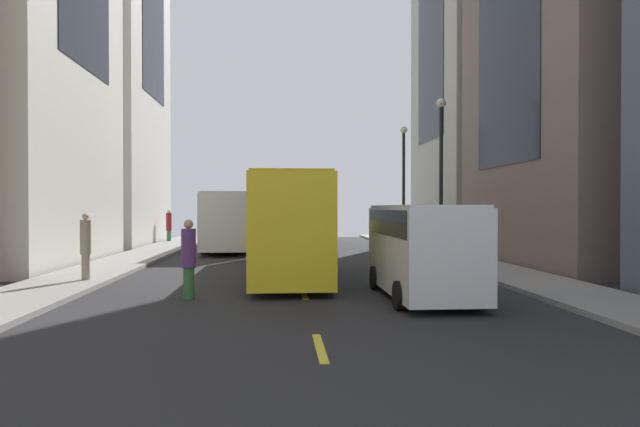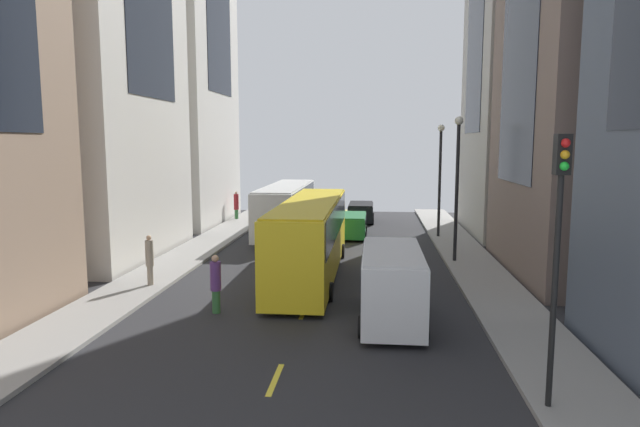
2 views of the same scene
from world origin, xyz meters
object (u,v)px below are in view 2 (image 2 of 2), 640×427
Objects in this scene: city_bus_white at (286,205)px; car_black_0 at (361,211)px; car_green_1 at (353,224)px; pedestrian_crossing_near at (150,259)px; pedestrian_crossing_mid at (236,205)px; streetcar_yellow at (311,231)px; delivery_van_white at (392,280)px; pedestrian_walking_far at (216,282)px; traffic_light_near_corner at (559,222)px.

city_bus_white is 7.75m from car_black_0.
pedestrian_crossing_near is (-8.21, -13.62, 0.40)m from car_green_1.
car_green_1 is 1.83× the size of pedestrian_crossing_mid.
car_black_0 is (1.90, 17.66, -1.23)m from streetcar_yellow.
delivery_van_white is 6.46m from pedestrian_walking_far.
pedestrian_walking_far is at bearing -104.67° from car_green_1.
pedestrian_walking_far reaches higher than car_black_0.
streetcar_yellow is at bearing 73.50° from pedestrian_crossing_near.
car_green_1 is (1.53, 10.64, -1.22)m from streetcar_yellow.
car_green_1 is 0.64× the size of traffic_light_near_corner.
pedestrian_walking_far is (5.27, -23.62, -0.15)m from pedestrian_crossing_mid.
pedestrian_crossing_mid is 33.93m from traffic_light_near_corner.
pedestrian_crossing_near reaches higher than car_black_0.
traffic_light_near_corner is (10.17, -24.48, 2.50)m from city_bus_white.
pedestrian_crossing_mid is (-11.71, 24.03, -0.20)m from delivery_van_white.
city_bus_white is 7.61m from pedestrian_crossing_mid.
traffic_light_near_corner is (13.73, -9.65, 3.20)m from pedestrian_crossing_near.
city_bus_white is 15.26m from pedestrian_crossing_near.
car_black_0 is 22.35m from pedestrian_crossing_near.
car_green_1 is (-2.06, 17.12, -0.61)m from delivery_van_white.
pedestrian_crossing_near is at bearing 144.90° from traffic_light_near_corner.
delivery_van_white is 10.86m from pedestrian_crossing_near.
traffic_light_near_corner is at bearing -60.62° from delivery_van_white.
car_green_1 is at bearing 81.79° from streetcar_yellow.
delivery_van_white is 7.67m from traffic_light_near_corner.
pedestrian_crossing_mid reaches higher than pedestrian_crossing_near.
car_green_1 is 1.86× the size of pedestrian_crossing_near.
car_black_0 is (-1.70, 24.14, -0.62)m from delivery_van_white.
car_black_0 is at bearing 179.32° from pedestrian_walking_far.
pedestrian_crossing_mid reaches higher than car_green_1.
traffic_light_near_corner is (7.06, -12.63, 2.38)m from streetcar_yellow.
car_black_0 is 0.64× the size of traffic_light_near_corner.
city_bus_white reaches higher than pedestrian_crossing_mid.
pedestrian_crossing_mid is (-10.01, -0.12, 0.42)m from car_black_0.
pedestrian_crossing_mid is 0.35× the size of traffic_light_near_corner.
pedestrian_crossing_near is 20.57m from pedestrian_crossing_mid.
city_bus_white is at bearing 147.95° from pedestrian_crossing_mid.
pedestrian_crossing_mid is 1.01× the size of pedestrian_walking_far.
car_black_0 is at bearing 83.86° from streetcar_yellow.
delivery_van_white is at bearing -83.13° from car_green_1.
city_bus_white is 12.26m from streetcar_yellow.
streetcar_yellow is 17.81m from car_black_0.
car_black_0 is 1.84× the size of pedestrian_walking_far.
car_black_0 is at bearing 49.21° from city_bus_white.
streetcar_yellow is (3.11, -11.85, 0.12)m from city_bus_white.
pedestrian_crossing_mid is at bearing 144.41° from car_green_1.
car_green_1 is 15.90m from pedestrian_crossing_near.
pedestrian_crossing_near is 17.09m from traffic_light_near_corner.
city_bus_white is at bearing 104.71° from streetcar_yellow.
pedestrian_walking_far is (-4.74, -23.73, 0.27)m from car_black_0.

